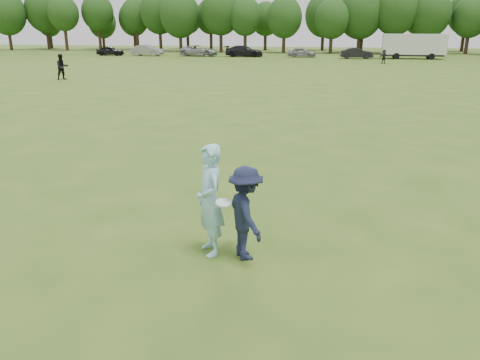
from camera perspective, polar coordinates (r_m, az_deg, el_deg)
The scene contains 14 objects.
ground at distance 8.57m, azimuth 3.78°, elevation -9.07°, with size 200.00×200.00×0.00m, color #345818.
thrower at distance 8.26m, azimuth -3.71°, elevation -2.48°, with size 0.74×0.48×2.02m, color #95D1E7.
defender at distance 8.13m, azimuth 0.71°, elevation -4.08°, with size 1.09×0.62×1.68m, color #181E36.
player_far_a at distance 40.56m, azimuth -20.87°, elevation 12.76°, with size 0.96×0.75×1.99m, color black.
player_far_d at distance 58.10m, azimuth 17.15°, elevation 14.18°, with size 1.48×0.47×1.59m, color #262626.
car_a at distance 75.07m, azimuth -15.54°, elevation 14.92°, with size 1.62×4.02×1.37m, color black.
car_b at distance 73.42m, azimuth -11.27°, elevation 15.24°, with size 1.66×4.77×1.57m, color gray.
car_c at distance 71.38m, azimuth -5.01°, elevation 15.43°, with size 2.59×5.61×1.56m, color #98989C.
car_d at distance 69.45m, azimuth 0.50°, elevation 15.43°, with size 2.19×5.39×1.56m, color black.
car_e at distance 68.77m, azimuth 7.55°, elevation 15.17°, with size 1.60×3.98×1.36m, color gray.
car_f at distance 66.88m, azimuth 14.04°, elevation 14.76°, with size 1.51×4.34×1.43m, color black.
disc_in_play at distance 7.93m, azimuth -2.04°, elevation -2.79°, with size 0.31×0.31×0.09m.
cargo_trailer at distance 68.61m, azimuth 20.42°, elevation 15.15°, with size 9.00×2.75×3.20m.
treeline at distance 84.50m, azimuth 14.47°, elevation 19.07°, with size 130.35×18.39×11.74m.
Camera 1 is at (1.11, -7.56, 3.90)m, focal length 35.00 mm.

